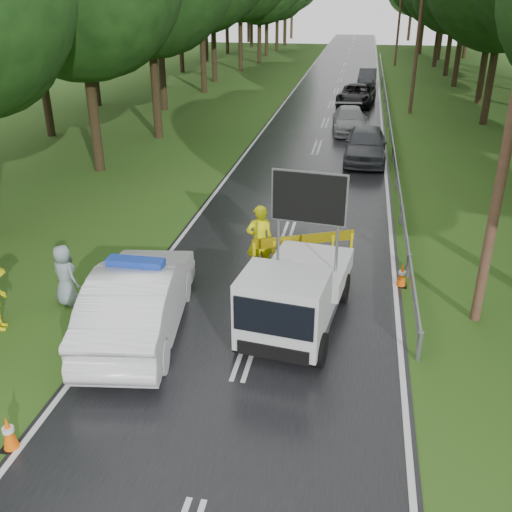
% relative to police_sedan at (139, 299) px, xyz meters
% --- Properties ---
extents(ground, '(160.00, 160.00, 0.00)m').
position_rel_police_sedan_xyz_m(ground, '(2.60, -0.01, -0.87)').
color(ground, '#294E16').
rests_on(ground, ground).
extents(road, '(7.00, 140.00, 0.02)m').
position_rel_police_sedan_xyz_m(road, '(2.60, 29.99, -0.86)').
color(road, black).
rests_on(road, ground).
extents(guardrail, '(0.12, 60.06, 0.70)m').
position_rel_police_sedan_xyz_m(guardrail, '(6.30, 29.66, -0.32)').
color(guardrail, gray).
rests_on(guardrail, ground).
extents(utility_pole_mid, '(1.40, 0.24, 10.00)m').
position_rel_police_sedan_xyz_m(utility_pole_mid, '(7.80, 27.99, 4.20)').
color(utility_pole_mid, '#4B2E23').
rests_on(utility_pole_mid, ground).
extents(utility_pole_far, '(1.40, 0.24, 10.00)m').
position_rel_police_sedan_xyz_m(utility_pole_far, '(7.80, 53.99, 4.20)').
color(utility_pole_far, '#4B2E23').
rests_on(utility_pole_far, ground).
extents(police_sedan, '(2.54, 5.43, 1.89)m').
position_rel_police_sedan_xyz_m(police_sedan, '(0.00, 0.00, 0.00)').
color(police_sedan, white).
rests_on(police_sedan, ground).
extents(work_truck, '(2.47, 4.59, 3.50)m').
position_rel_police_sedan_xyz_m(work_truck, '(3.50, 0.75, 0.08)').
color(work_truck, gray).
rests_on(work_truck, ground).
extents(barrier, '(2.70, 1.27, 1.22)m').
position_rel_police_sedan_xyz_m(barrier, '(3.40, 3.63, 0.05)').
color(barrier, yellow).
rests_on(barrier, ground).
extents(officer, '(0.88, 0.74, 2.06)m').
position_rel_police_sedan_xyz_m(officer, '(2.20, 3.44, 0.17)').
color(officer, '#F0F20D').
rests_on(officer, ground).
extents(civilian, '(0.98, 0.94, 1.58)m').
position_rel_police_sedan_xyz_m(civilian, '(2.62, 0.49, -0.07)').
color(civilian, '#1B2CB0').
rests_on(civilian, ground).
extents(bystander_right, '(0.93, 0.79, 1.60)m').
position_rel_police_sedan_xyz_m(bystander_right, '(-2.34, 0.93, -0.06)').
color(bystander_right, gray).
rests_on(bystander_right, ground).
extents(queue_car_first, '(1.96, 4.71, 1.59)m').
position_rel_police_sedan_xyz_m(queue_car_first, '(5.00, 15.91, -0.07)').
color(queue_car_first, '#47494F').
rests_on(queue_car_first, ground).
extents(queue_car_second, '(2.22, 4.71, 1.33)m').
position_rel_police_sedan_xyz_m(queue_car_second, '(4.08, 21.91, -0.20)').
color(queue_car_second, '#9C9DA3').
rests_on(queue_car_second, ground).
extents(queue_car_third, '(2.82, 5.28, 1.41)m').
position_rel_police_sedan_xyz_m(queue_car_third, '(4.27, 30.24, -0.16)').
color(queue_car_third, black).
rests_on(queue_car_third, ground).
extents(queue_car_fourth, '(1.59, 4.04, 1.31)m').
position_rel_police_sedan_xyz_m(queue_car_fourth, '(4.97, 40.07, -0.21)').
color(queue_car_fourth, '#3B3C42').
rests_on(queue_car_fourth, ground).
extents(cone_near_left, '(0.33, 0.33, 0.69)m').
position_rel_police_sedan_xyz_m(cone_near_left, '(-0.90, -4.01, -0.53)').
color(cone_near_left, black).
rests_on(cone_near_left, ground).
extents(cone_center, '(0.30, 0.30, 0.64)m').
position_rel_police_sedan_xyz_m(cone_center, '(2.99, 1.99, -0.56)').
color(cone_center, black).
rests_on(cone_center, ground).
extents(cone_far, '(0.33, 0.33, 0.69)m').
position_rel_police_sedan_xyz_m(cone_far, '(2.40, 3.35, -0.53)').
color(cone_far, black).
rests_on(cone_far, ground).
extents(cone_left_mid, '(0.35, 0.35, 0.74)m').
position_rel_police_sedan_xyz_m(cone_left_mid, '(0.12, 0.50, -0.51)').
color(cone_left_mid, black).
rests_on(cone_left_mid, ground).
extents(cone_right, '(0.32, 0.32, 0.67)m').
position_rel_police_sedan_xyz_m(cone_right, '(6.10, 3.42, -0.54)').
color(cone_right, black).
rests_on(cone_right, ground).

